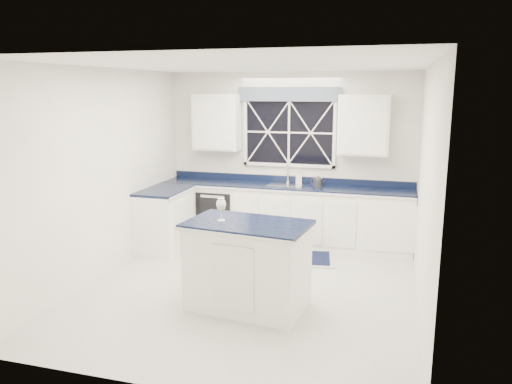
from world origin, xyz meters
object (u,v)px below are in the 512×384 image
(faucet, at_px, (288,173))
(soap_bottle, at_px, (299,177))
(dishwasher, at_px, (220,213))
(island, at_px, (248,265))
(kettle, at_px, (318,181))
(wine_glass, at_px, (221,205))

(faucet, height_order, soap_bottle, faucet)
(dishwasher, relative_size, soap_bottle, 4.04)
(dishwasher, xyz_separation_m, island, (1.24, -2.50, 0.09))
(island, xyz_separation_m, kettle, (0.37, 2.56, 0.52))
(soap_bottle, bearing_deg, island, -90.70)
(dishwasher, relative_size, kettle, 3.38)
(dishwasher, xyz_separation_m, kettle, (1.61, 0.06, 0.61))
(faucet, relative_size, wine_glass, 1.18)
(faucet, distance_m, kettle, 0.53)
(island, xyz_separation_m, soap_bottle, (0.03, 2.72, 0.54))
(kettle, bearing_deg, wine_glass, -93.59)
(dishwasher, relative_size, wine_glass, 3.21)
(dishwasher, height_order, wine_glass, wine_glass)
(kettle, bearing_deg, faucet, 176.12)
(faucet, bearing_deg, island, -86.93)
(kettle, bearing_deg, soap_bottle, 165.21)
(faucet, relative_size, island, 0.21)
(kettle, xyz_separation_m, wine_glass, (-0.66, -2.57, 0.15))
(faucet, xyz_separation_m, island, (0.14, -2.69, -0.60))
(dishwasher, bearing_deg, island, -63.53)
(faucet, height_order, kettle, faucet)
(dishwasher, distance_m, wine_glass, 2.79)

